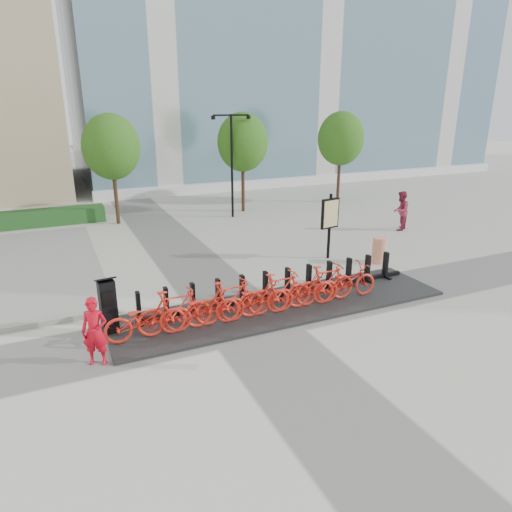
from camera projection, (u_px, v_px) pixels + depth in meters
name	position (u px, v px, depth m)	size (l,w,h in m)	color
ground	(245.00, 320.00, 12.12)	(120.00, 120.00, 0.00)	#A6A598
glass_building	(278.00, 17.00, 36.26)	(32.00, 16.00, 24.00)	#5F889F
hedge_b	(38.00, 218.00, 21.46)	(6.00, 1.20, 0.70)	#1A501D
tree_1	(111.00, 147.00, 20.76)	(2.60, 2.60, 5.10)	brown
tree_2	(243.00, 142.00, 23.31)	(2.60, 2.60, 5.10)	brown
tree_3	(341.00, 139.00, 25.65)	(2.60, 2.60, 5.10)	brown
streetlamp	(232.00, 154.00, 22.19)	(2.00, 0.20, 5.00)	black
dock_pad	(283.00, 306.00, 12.87)	(9.60, 2.40, 0.08)	black
dock_rail_posts	(278.00, 284.00, 13.16)	(8.02, 0.50, 0.85)	black
bike_0	(145.00, 319.00, 10.87)	(0.68, 1.96, 1.03)	red
bike_1	(175.00, 311.00, 11.14)	(0.54, 1.90, 1.14)	red
bike_2	(203.00, 308.00, 11.43)	(0.68, 1.96, 1.03)	red
bike_3	(230.00, 301.00, 11.70)	(0.54, 1.90, 1.14)	red
bike_4	(255.00, 298.00, 12.00)	(0.68, 1.96, 1.03)	red
bike_5	(280.00, 292.00, 12.26)	(0.54, 1.90, 1.14)	red
bike_6	(303.00, 290.00, 12.56)	(0.68, 1.96, 1.03)	red
bike_7	(325.00, 284.00, 12.82)	(0.54, 1.90, 1.14)	red
bike_8	(346.00, 282.00, 13.12)	(0.68, 1.96, 1.03)	red
kiosk	(108.00, 305.00, 11.12)	(0.50, 0.43, 1.48)	black
worker_red	(95.00, 331.00, 9.86)	(0.57, 0.37, 1.56)	red
pedestrian	(401.00, 211.00, 20.51)	(0.86, 0.67, 1.78)	maroon
construction_barrel	(379.00, 250.00, 16.35)	(0.48, 0.48, 0.93)	#E53800
map_sign	(330.00, 216.00, 16.49)	(0.80, 0.27, 2.41)	black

